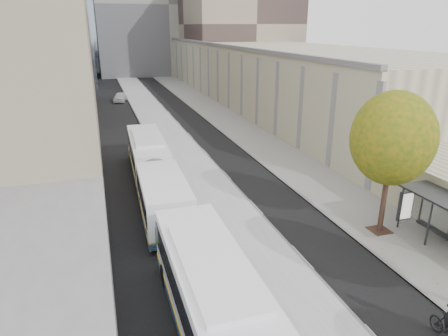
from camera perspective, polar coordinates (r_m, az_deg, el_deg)
name	(u,v)px	position (r m, az deg, el deg)	size (l,w,h in m)	color
bus_platform	(170,139)	(39.83, -7.68, 4.11)	(4.25, 150.00, 0.15)	#ACACAC
sidewalk	(246,133)	(41.89, 3.18, 4.97)	(4.75, 150.00, 0.08)	gray
building_tan	(249,66)	(72.00, 3.59, 14.28)	(18.00, 92.00, 8.00)	#9D947F
building_far_block	(162,6)	(100.32, -8.89, 21.87)	(30.00, 18.00, 30.00)	gray
bus_shelter	(447,205)	(22.77, 29.24, -4.65)	(1.90, 4.40, 2.53)	#383A3F
tree_c	(393,139)	(21.79, 22.96, 3.89)	(4.20, 4.20, 7.28)	black
bus_far	(153,170)	(27.04, -10.05, -0.31)	(2.92, 16.64, 2.76)	white
distant_car	(120,97)	(62.14, -14.63, 9.77)	(1.59, 3.94, 1.34)	silver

